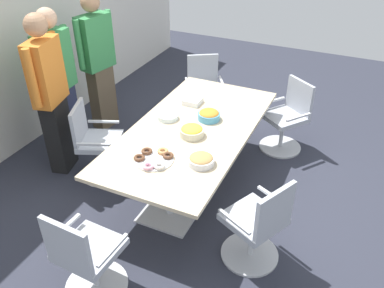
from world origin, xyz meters
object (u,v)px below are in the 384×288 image
person_standing_1 (58,82)px  person_standing_2 (98,61)px  office_chair_4 (287,120)px  office_chair_3 (257,227)px  snack_bowl_chips_orange (209,115)px  person_standing_0 (50,94)px  conference_table (192,138)px  office_chair_0 (204,92)px  plate_stack (168,117)px  office_chair_1 (96,145)px  donut_platter (154,159)px  office_chair_2 (86,258)px  snack_bowl_cookies (201,160)px  napkin_pile (193,101)px  snack_bowl_chips_yellow (192,131)px

person_standing_1 → person_standing_2: (0.72, -0.05, 0.01)m
office_chair_4 → person_standing_2: (-0.50, 2.46, 0.56)m
office_chair_3 → snack_bowl_chips_orange: bearing=67.4°
office_chair_3 → person_standing_0: size_ratio=0.49×
office_chair_4 → person_standing_1: (-1.22, 2.52, 0.55)m
conference_table → person_standing_2: (0.71, 1.69, 0.34)m
conference_table → office_chair_0: office_chair_0 is taller
office_chair_0 → office_chair_4: bearing=135.8°
snack_bowl_chips_orange → plate_stack: bearing=113.4°
office_chair_1 → donut_platter: 1.14m
office_chair_2 → office_chair_4: same height
snack_bowl_cookies → conference_table: bearing=32.3°
office_chair_2 → donut_platter: bearing=88.3°
office_chair_3 → napkin_pile: bearing=69.5°
office_chair_0 → plate_stack: 1.50m
office_chair_4 → snack_bowl_cookies: size_ratio=3.62×
office_chair_1 → person_standing_0: person_standing_0 is taller
donut_platter → snack_bowl_cookies: bearing=-72.2°
office_chair_4 → person_standing_0: person_standing_0 is taller
office_chair_0 → napkin_pile: 1.09m
office_chair_3 → donut_platter: size_ratio=2.41×
conference_table → office_chair_4: (1.22, -0.77, -0.22)m
office_chair_4 → plate_stack: size_ratio=4.04×
office_chair_0 → plate_stack: size_ratio=4.04×
snack_bowl_chips_yellow → office_chair_0: bearing=19.1°
office_chair_4 → snack_bowl_chips_orange: size_ratio=3.69×
person_standing_2 → napkin_pile: person_standing_2 is taller
person_standing_0 → person_standing_2: 1.06m
conference_table → napkin_pile: 0.59m
person_standing_1 → plate_stack: (0.08, -1.42, -0.18)m
person_standing_0 → person_standing_2: person_standing_0 is taller
conference_table → snack_bowl_chips_yellow: size_ratio=9.54×
person_standing_1 → office_chair_0: bearing=136.1°
snack_bowl_cookies → snack_bowl_chips_orange: bearing=17.8°
napkin_pile → office_chair_0: bearing=15.7°
person_standing_0 → conference_table: bearing=88.3°
donut_platter → office_chair_4: bearing=-24.1°
office_chair_2 → snack_bowl_cookies: size_ratio=3.62×
snack_bowl_cookies → person_standing_1: bearing=75.5°
plate_stack → snack_bowl_cookies: bearing=-132.6°
office_chair_0 → napkin_pile: office_chair_0 is taller
office_chair_1 → snack_bowl_cookies: (-0.26, -1.43, 0.39)m
office_chair_4 → person_standing_1: person_standing_1 is taller
office_chair_3 → snack_bowl_cookies: (0.22, 0.64, 0.39)m
snack_bowl_chips_yellow → conference_table: bearing=24.0°
office_chair_1 → snack_bowl_chips_yellow: (0.16, -1.14, 0.40)m
person_standing_2 → snack_bowl_cookies: person_standing_2 is taller
office_chair_3 → snack_bowl_chips_yellow: size_ratio=3.62×
office_chair_2 → office_chair_3: same height
office_chair_1 → person_standing_0: (-0.05, 0.48, 0.58)m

